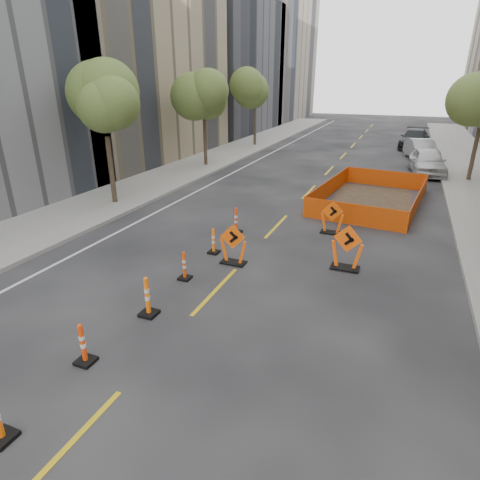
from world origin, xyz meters
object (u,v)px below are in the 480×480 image
at_px(chevron_sign_right, 347,247).
at_px(parked_car_near, 428,162).
at_px(channelizer_2, 83,344).
at_px(chevron_sign_left, 233,244).
at_px(chevron_sign_center, 332,217).
at_px(channelizer_6, 236,220).
at_px(parked_car_mid, 421,150).
at_px(parked_car_far, 415,139).
at_px(channelizer_4, 184,265).
at_px(channelizer_5, 213,241).
at_px(channelizer_3, 147,296).

relative_size(chevron_sign_right, parked_car_near, 0.32).
xyz_separation_m(channelizer_2, chevron_sign_right, (4.58, 6.96, 0.27)).
bearing_deg(channelizer_2, parked_car_near, 72.58).
height_order(chevron_sign_left, chevron_sign_center, chevron_sign_left).
xyz_separation_m(channelizer_6, chevron_sign_right, (4.60, -1.68, 0.23)).
xyz_separation_m(channelizer_6, parked_car_mid, (7.01, 19.99, 0.22)).
bearing_deg(chevron_sign_right, channelizer_6, 168.08).
bearing_deg(parked_car_far, chevron_sign_left, -96.43).
distance_m(channelizer_2, parked_car_mid, 29.47).
height_order(chevron_sign_left, parked_car_mid, parked_car_mid).
height_order(channelizer_2, parked_car_near, parked_car_near).
bearing_deg(chevron_sign_left, channelizer_2, -111.07).
height_order(parked_car_near, parked_car_far, parked_car_near).
height_order(channelizer_4, chevron_sign_left, chevron_sign_left).
distance_m(channelizer_4, channelizer_5, 2.16).
distance_m(chevron_sign_right, parked_car_near, 16.58).
bearing_deg(chevron_sign_right, chevron_sign_center, 116.52).
distance_m(channelizer_5, parked_car_mid, 23.23).
distance_m(channelizer_3, channelizer_6, 6.48).
bearing_deg(channelizer_5, channelizer_4, -88.94).
bearing_deg(parked_car_near, channelizer_6, -123.25).
distance_m(channelizer_6, chevron_sign_center, 3.85).
xyz_separation_m(channelizer_5, parked_car_mid, (6.97, 22.15, 0.29)).
bearing_deg(parked_car_far, channelizer_3, -96.58).
bearing_deg(chevron_sign_right, channelizer_4, -141.63).
bearing_deg(channelizer_6, parked_car_far, 75.79).
bearing_deg(parked_car_mid, channelizer_3, -118.71).
bearing_deg(channelizer_2, parked_car_mid, 76.29).
height_order(channelizer_3, chevron_sign_right, chevron_sign_right).
height_order(channelizer_5, channelizer_6, channelizer_6).
relative_size(chevron_sign_right, parked_car_far, 0.27).
xyz_separation_m(channelizer_6, parked_car_near, (7.33, 14.67, 0.28)).
bearing_deg(channelizer_4, chevron_sign_center, 58.72).
distance_m(channelizer_5, channelizer_6, 2.16).
height_order(channelizer_5, parked_car_near, parked_car_near).
bearing_deg(channelizer_4, channelizer_6, 91.00).
relative_size(channelizer_3, channelizer_5, 1.18).
bearing_deg(channelizer_4, channelizer_5, 91.06).
height_order(channelizer_3, chevron_sign_center, chevron_sign_center).
bearing_deg(parked_car_far, channelizer_2, -96.21).
height_order(chevron_sign_center, chevron_sign_right, chevron_sign_right).
xyz_separation_m(chevron_sign_left, parked_car_far, (5.48, 28.41, 0.11)).
height_order(channelizer_4, parked_car_near, parked_car_near).
distance_m(channelizer_3, chevron_sign_left, 3.88).
bearing_deg(chevron_sign_left, channelizer_5, 140.29).
xyz_separation_m(chevron_sign_center, parked_car_mid, (3.44, 18.57, 0.08)).
xyz_separation_m(parked_car_mid, parked_car_far, (-0.49, 5.72, 0.05)).
xyz_separation_m(channelizer_6, chevron_sign_center, (3.57, 1.43, 0.14)).
bearing_deg(channelizer_6, channelizer_2, -89.87).
bearing_deg(channelizer_6, parked_car_near, 63.44).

